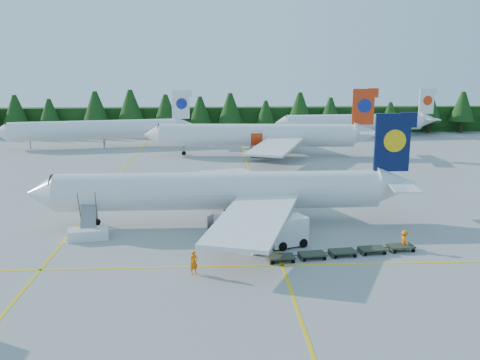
{
  "coord_description": "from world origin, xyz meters",
  "views": [
    {
      "loc": [
        0.34,
        -47.97,
        16.68
      ],
      "look_at": [
        3.32,
        11.6,
        3.5
      ],
      "focal_mm": 40.0,
      "sensor_mm": 36.0,
      "label": 1
    }
  ],
  "objects_px": {
    "airliner_navy": "(212,192)",
    "airliner_red": "(253,136)",
    "service_truck": "(277,233)",
    "airstairs": "(88,230)"
  },
  "relations": [
    {
      "from": "airliner_navy",
      "to": "service_truck",
      "type": "height_order",
      "value": "airliner_navy"
    },
    {
      "from": "airliner_navy",
      "to": "airliner_red",
      "type": "height_order",
      "value": "airliner_red"
    },
    {
      "from": "airliner_navy",
      "to": "airstairs",
      "type": "bearing_deg",
      "value": -161.45
    },
    {
      "from": "airstairs",
      "to": "service_truck",
      "type": "bearing_deg",
      "value": -21.59
    },
    {
      "from": "airliner_navy",
      "to": "airliner_red",
      "type": "relative_size",
      "value": 0.95
    },
    {
      "from": "airliner_navy",
      "to": "service_truck",
      "type": "bearing_deg",
      "value": -53.55
    },
    {
      "from": "airstairs",
      "to": "service_truck",
      "type": "xyz_separation_m",
      "value": [
        17.9,
        -3.64,
        0.63
      ]
    },
    {
      "from": "service_truck",
      "to": "airliner_red",
      "type": "bearing_deg",
      "value": 66.52
    },
    {
      "from": "airliner_red",
      "to": "service_truck",
      "type": "relative_size",
      "value": 6.82
    },
    {
      "from": "airliner_navy",
      "to": "airliner_red",
      "type": "distance_m",
      "value": 42.57
    }
  ]
}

